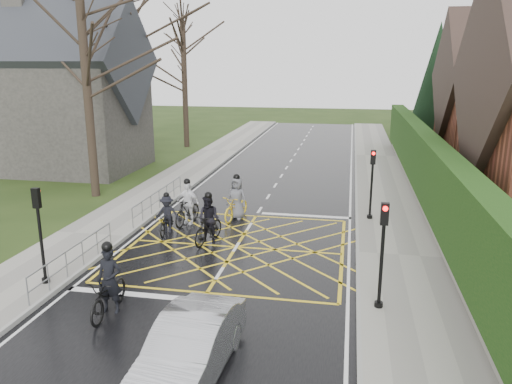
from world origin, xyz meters
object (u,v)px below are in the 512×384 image
(cyclist_mid, at_px, (167,218))
(cyclist_front, at_px, (187,208))
(cyclist_rear, at_px, (109,290))
(cyclist_lead, at_px, (236,204))
(car, at_px, (189,349))
(cyclist_back, at_px, (209,224))

(cyclist_mid, bearing_deg, cyclist_front, 63.32)
(cyclist_rear, relative_size, cyclist_lead, 0.98)
(cyclist_lead, xyz_separation_m, car, (1.58, -11.56, -0.01))
(cyclist_rear, relative_size, cyclist_front, 1.04)
(cyclist_back, height_order, cyclist_mid, cyclist_back)
(cyclist_rear, bearing_deg, car, -39.67)
(cyclist_rear, xyz_separation_m, car, (3.13, -2.40, 0.02))
(cyclist_rear, xyz_separation_m, cyclist_mid, (-0.86, 6.80, -0.06))
(cyclist_back, xyz_separation_m, cyclist_mid, (-2.01, 0.79, -0.14))
(cyclist_rear, height_order, cyclist_mid, cyclist_rear)
(cyclist_rear, distance_m, cyclist_front, 8.04)
(cyclist_mid, bearing_deg, car, -71.74)
(cyclist_mid, xyz_separation_m, cyclist_front, (0.48, 1.23, 0.12))
(cyclist_rear, distance_m, cyclist_back, 6.12)
(cyclist_lead, bearing_deg, car, -68.25)
(cyclist_rear, xyz_separation_m, cyclist_back, (1.16, 6.01, 0.09))
(cyclist_rear, height_order, car, cyclist_rear)
(cyclist_mid, relative_size, cyclist_front, 0.86)
(cyclist_mid, bearing_deg, cyclist_rear, -87.96)
(cyclist_back, height_order, cyclist_front, cyclist_back)
(cyclist_mid, height_order, car, cyclist_mid)
(cyclist_front, relative_size, car, 0.49)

